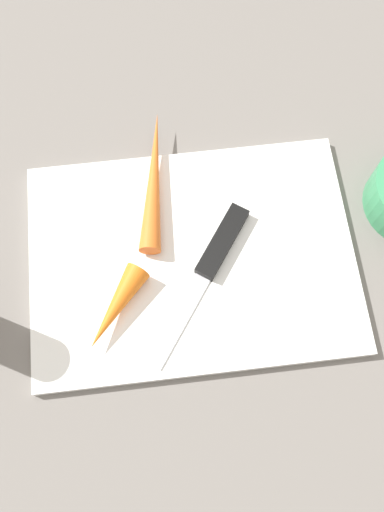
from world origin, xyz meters
The scene contains 5 objects.
ground_plane centered at (0.00, 0.00, 0.00)m, with size 1.40×1.40×0.00m, color slate.
cutting_board centered at (0.00, 0.00, 0.01)m, with size 0.36×0.26×0.01m, color white.
knife centered at (-0.03, 0.00, 0.02)m, with size 0.13×0.18×0.01m.
carrot_long centered at (0.03, -0.09, 0.02)m, with size 0.02×0.02×0.17m, color orange.
carrot_short centered at (0.09, 0.05, 0.03)m, with size 0.03×0.03×0.10m, color orange.
Camera 1 is at (0.02, 0.20, 0.58)m, focal length 37.98 mm.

